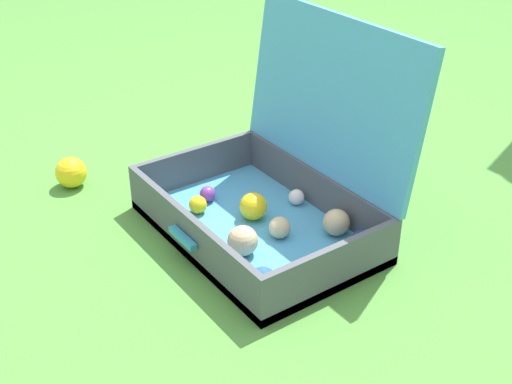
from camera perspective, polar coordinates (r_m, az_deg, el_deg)
The scene contains 3 objects.
ground_plane at distance 1.79m, azimuth -1.03°, elevation -4.96°, with size 16.00×16.00×0.00m, color #4C8C38.
open_suitcase at distance 1.82m, azimuth 1.95°, elevation 0.27°, with size 0.64×0.52×0.56m.
stray_ball_on_grass at distance 2.14m, azimuth -15.29°, elevation 1.60°, with size 0.09×0.09×0.09m, color yellow.
Camera 1 is at (1.22, -0.82, 1.03)m, focal length 47.55 mm.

